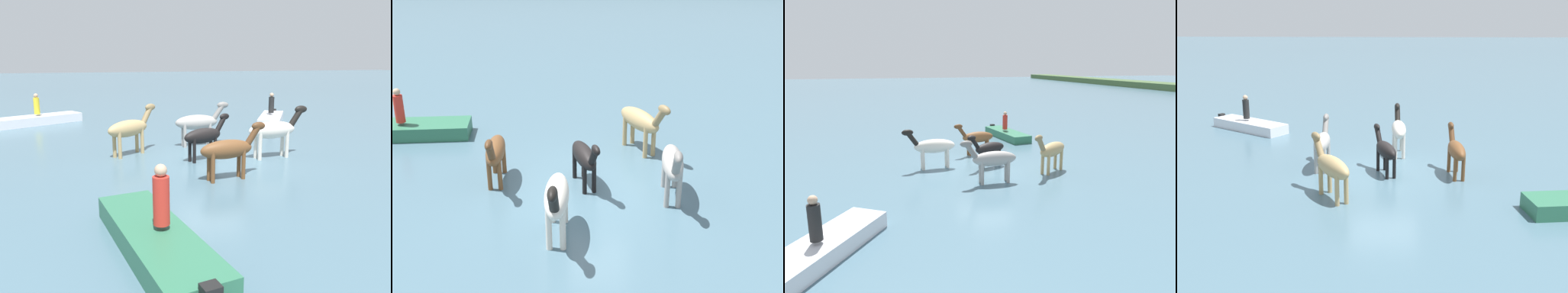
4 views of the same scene
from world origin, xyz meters
TOP-DOWN VIEW (x-y plane):
  - ground_plane at (0.00, 0.00)m, footprint 219.12×219.12m
  - horse_lead at (-0.04, 0.21)m, footprint 1.07×2.12m
  - horse_mid_herd at (1.59, 2.70)m, footprint 1.68×2.27m
  - horse_gray_outer at (-0.53, -2.41)m, footprint 0.68×2.51m
  - horse_chestnut_trailing at (-2.57, 0.29)m, footprint 0.69×2.27m
  - horse_dun_straggler at (2.33, -0.35)m, footprint 0.56×2.40m
  - boat_motor_center at (-6.47, 3.46)m, footprint 4.67×1.81m
  - person_spotter_bow at (-6.50, 3.33)m, footprint 0.32×0.32m

SIDE VIEW (x-z plane):
  - ground_plane at x=0.00m, z-range 0.00..0.00m
  - boat_motor_center at x=-6.47m, z-range -0.20..0.53m
  - horse_lead at x=-0.04m, z-range 0.08..1.75m
  - horse_chestnut_trailing at x=-2.57m, z-range 0.09..1.84m
  - horse_dun_straggler at x=2.33m, z-range 0.10..1.97m
  - horse_mid_herd at x=1.59m, z-range 0.10..2.02m
  - horse_gray_outer at x=-0.53m, z-range 0.10..2.05m
  - person_spotter_bow at x=-6.50m, z-range 0.54..1.73m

